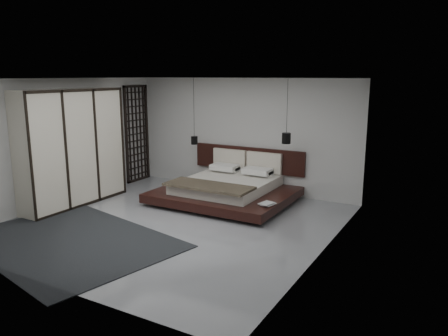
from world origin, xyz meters
The scene contains 14 objects.
floor centered at (0.00, 0.00, 0.00)m, with size 6.00×6.00×0.00m, color #96999E.
ceiling centered at (0.00, 0.00, 2.80)m, with size 6.00×6.00×0.00m, color white.
wall_back centered at (0.00, 3.00, 1.40)m, with size 6.00×6.00×0.00m, color silver.
wall_front centered at (0.00, -3.00, 1.40)m, with size 6.00×6.00×0.00m, color silver.
wall_left centered at (-3.00, 0.00, 1.40)m, with size 6.00×6.00×0.00m, color silver.
wall_right centered at (3.00, 0.00, 1.40)m, with size 6.00×6.00×0.00m, color silver.
lattice_screen centered at (-2.95, 2.45, 1.30)m, with size 0.05×0.90×2.60m, color black.
bed centered at (0.18, 1.90, 0.30)m, with size 2.97×2.47×1.11m.
book_lower centered at (1.40, 1.22, 0.29)m, with size 0.23×0.31×0.03m, color #99724C.
book_upper centered at (1.38, 1.19, 0.32)m, with size 0.23×0.31×0.02m, color #99724C.
pendant_left centered at (-1.04, 2.39, 1.28)m, with size 0.17×0.17×1.63m.
pendant_right centered at (1.40, 2.39, 1.49)m, with size 0.20×0.20×1.43m.
wardrobe centered at (-2.70, -0.02, 1.29)m, with size 0.62×2.63×2.58m.
rug centered at (-1.02, -1.70, 0.01)m, with size 3.74×2.67×0.02m, color black.
Camera 1 is at (4.92, -6.66, 2.87)m, focal length 35.00 mm.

